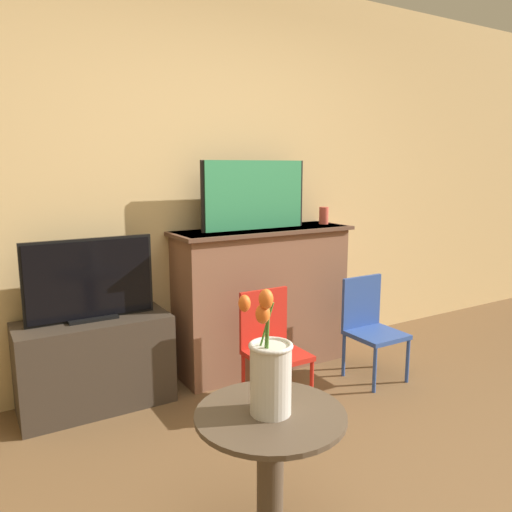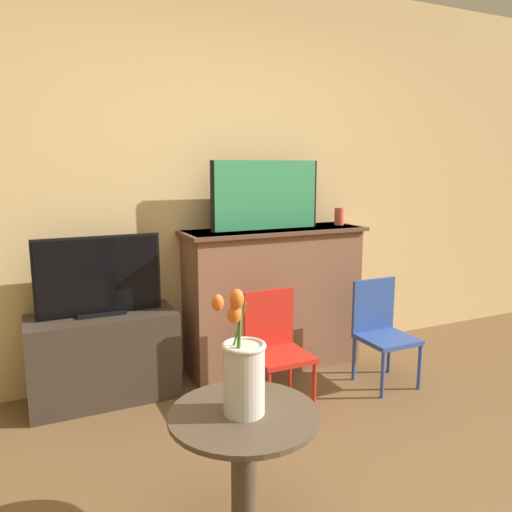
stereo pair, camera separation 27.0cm
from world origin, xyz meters
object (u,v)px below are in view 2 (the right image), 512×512
Objects in this scene: painting at (266,195)px; chair_red at (275,343)px; chair_blue at (381,327)px; vase_tulips at (243,372)px; tv_monitor at (99,277)px.

chair_red is at bearing -109.81° from painting.
vase_tulips reaches higher than chair_blue.
tv_monitor is 1.13m from chair_red.
chair_blue is (0.78, -0.03, 0.00)m from chair_red.
tv_monitor is at bearing 152.82° from chair_red.
chair_blue is (0.59, -0.54, -0.86)m from painting.
tv_monitor is at bearing -178.90° from painting.
vase_tulips is (-0.65, -1.00, 0.32)m from chair_red.
tv_monitor reaches higher than chair_red.
painting is at bearing 70.19° from chair_red.
tv_monitor reaches higher than vase_tulips.
chair_blue is at bearing -42.14° from painting.
painting is 1.18m from chair_blue.
chair_blue is at bearing 34.18° from vase_tulips.
tv_monitor is (-1.13, -0.02, -0.46)m from painting.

